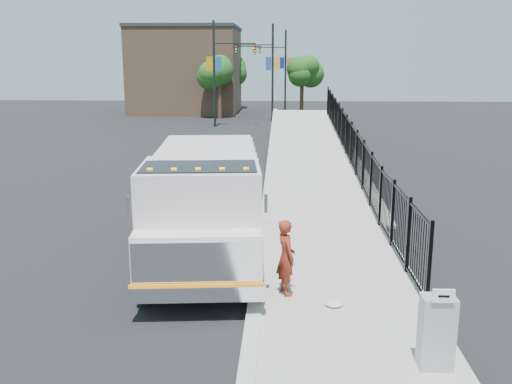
{
  "coord_description": "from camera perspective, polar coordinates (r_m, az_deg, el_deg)",
  "views": [
    {
      "loc": [
        0.55,
        -13.11,
        5.1
      ],
      "look_at": [
        -0.17,
        2.0,
        1.58
      ],
      "focal_mm": 40.0,
      "sensor_mm": 36.0,
      "label": 1
    }
  ],
  "objects": [
    {
      "name": "utility_cabinet",
      "position": [
        10.06,
        17.61,
        -13.22
      ],
      "size": [
        0.55,
        0.4,
        1.25
      ],
      "primitive_type": "cube",
      "color": "gray",
      "rests_on": "sidewalk"
    },
    {
      "name": "arrow_sign",
      "position": [
        9.57,
        18.25,
        -9.84
      ],
      "size": [
        0.35,
        0.04,
        0.22
      ],
      "primitive_type": "cube",
      "color": "white",
      "rests_on": "utility_cabinet"
    },
    {
      "name": "light_pole_1",
      "position": [
        48.54,
        1.31,
        12.21
      ],
      "size": [
        3.78,
        0.22,
        8.0
      ],
      "color": "black",
      "rests_on": "ground"
    },
    {
      "name": "light_pole_0",
      "position": [
        44.57,
        -3.8,
        12.11
      ],
      "size": [
        3.77,
        0.22,
        8.0
      ],
      "color": "black",
      "rests_on": "ground"
    },
    {
      "name": "ground",
      "position": [
        14.08,
        0.31,
        -8.16
      ],
      "size": [
        120.0,
        120.0,
        0.0
      ],
      "primitive_type": "plane",
      "color": "black",
      "rests_on": "ground"
    },
    {
      "name": "tree_1",
      "position": [
        52.11,
        4.64,
        11.74
      ],
      "size": [
        2.2,
        2.2,
        5.1
      ],
      "color": "#382314",
      "rests_on": "ground"
    },
    {
      "name": "light_pole_3",
      "position": [
        58.63,
        2.66,
        12.35
      ],
      "size": [
        3.78,
        0.22,
        8.0
      ],
      "color": "black",
      "rests_on": "ground"
    },
    {
      "name": "worker",
      "position": [
        12.37,
        3.02,
        -6.52
      ],
      "size": [
        0.58,
        0.71,
        1.67
      ],
      "primitive_type": "imported",
      "rotation": [
        0.0,
        0.0,
        1.91
      ],
      "color": "maroon",
      "rests_on": "sidewalk"
    },
    {
      "name": "iron_fence",
      "position": [
        25.64,
        9.43,
        3.48
      ],
      "size": [
        0.1,
        28.0,
        1.8
      ],
      "primitive_type": "cube",
      "color": "black",
      "rests_on": "ground"
    },
    {
      "name": "tree_0",
      "position": [
        50.83,
        -3.7,
        11.76
      ],
      "size": [
        2.7,
        2.7,
        5.35
      ],
      "color": "#382314",
      "rests_on": "ground"
    },
    {
      "name": "light_pole_2",
      "position": [
        53.86,
        -2.6,
        12.29
      ],
      "size": [
        3.77,
        0.22,
        8.0
      ],
      "color": "black",
      "rests_on": "ground"
    },
    {
      "name": "curb",
      "position": [
        12.2,
        -0.09,
        -11.21
      ],
      "size": [
        0.3,
        12.0,
        0.16
      ],
      "primitive_type": "cube",
      "color": "#ADAAA3",
      "rests_on": "ground"
    },
    {
      "name": "tree_2",
      "position": [
        61.99,
        -2.43,
        12.02
      ],
      "size": [
        3.03,
        3.03,
        5.51
      ],
      "color": "#382314",
      "rests_on": "ground"
    },
    {
      "name": "debris",
      "position": [
        12.16,
        7.8,
        -10.97
      ],
      "size": [
        0.38,
        0.38,
        0.1
      ],
      "primitive_type": "ellipsoid",
      "color": "silver",
      "rests_on": "sidewalk"
    },
    {
      "name": "sidewalk",
      "position": [
        12.28,
        9.1,
        -11.33
      ],
      "size": [
        3.55,
        12.0,
        0.12
      ],
      "primitive_type": "cube",
      "color": "#9E998E",
      "rests_on": "ground"
    },
    {
      "name": "building",
      "position": [
        57.91,
        -6.92,
        11.9
      ],
      "size": [
        10.0,
        10.0,
        8.0
      ],
      "primitive_type": "cube",
      "color": "#8C664C",
      "rests_on": "ground"
    },
    {
      "name": "ramp",
      "position": [
        29.6,
        5.75,
        3.1
      ],
      "size": [
        3.95,
        24.06,
        3.19
      ],
      "primitive_type": "cube",
      "rotation": [
        0.06,
        0.0,
        0.0
      ],
      "color": "#9E998E",
      "rests_on": "ground"
    },
    {
      "name": "truck",
      "position": [
        14.97,
        -5.12,
        -0.37
      ],
      "size": [
        3.46,
        8.68,
        2.9
      ],
      "rotation": [
        0.0,
        0.0,
        0.09
      ],
      "color": "black",
      "rests_on": "ground"
    }
  ]
}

